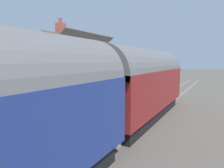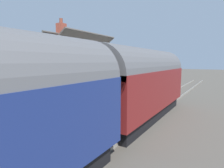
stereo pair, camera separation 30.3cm
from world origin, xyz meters
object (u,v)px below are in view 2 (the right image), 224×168
at_px(planter_bench_right, 133,83).
at_px(station_building, 74,72).
at_px(lamp_post_platform, 141,61).
at_px(bench_platform_end, 131,81).
at_px(bench_mid_platform, 141,79).
at_px(tree_distant, 55,55).
at_px(bench_near_building, 8,106).
at_px(train, 99,93).

bearing_deg(planter_bench_right, station_building, 154.26).
bearing_deg(lamp_post_platform, bench_platform_end, 50.45).
relative_size(bench_platform_end, lamp_post_platform, 0.38).
bearing_deg(planter_bench_right, bench_mid_platform, 10.78).
bearing_deg(planter_bench_right, tree_distant, 118.35).
bearing_deg(lamp_post_platform, station_building, 144.87).
relative_size(bench_mid_platform, planter_bench_right, 1.56).
bearing_deg(bench_platform_end, bench_mid_platform, 1.06).
distance_m(station_building, bench_platform_end, 6.98).
height_order(planter_bench_right, lamp_post_platform, lamp_post_platform).
height_order(station_building, tree_distant, station_building).
xyz_separation_m(bench_mid_platform, lamp_post_platform, (-4.01, -1.65, 2.11)).
bearing_deg(station_building, lamp_post_platform, -35.13).
height_order(bench_mid_platform, tree_distant, tree_distant).
bearing_deg(station_building, bench_near_building, -164.33).
bearing_deg(bench_platform_end, planter_bench_right, -145.06).
relative_size(train, bench_mid_platform, 13.60).
relative_size(station_building, lamp_post_platform, 1.58).
height_order(train, lamp_post_platform, lamp_post_platform).
height_order(bench_platform_end, tree_distant, tree_distant).
relative_size(bench_mid_platform, tree_distant, 0.24).
bearing_deg(station_building, planter_bench_right, -25.74).
distance_m(bench_mid_platform, lamp_post_platform, 4.82).
bearing_deg(station_building, bench_mid_platform, -12.40).
relative_size(station_building, planter_bench_right, 6.47).
distance_m(train, tree_distant, 12.74).
xyz_separation_m(station_building, bench_near_building, (-6.53, -1.83, -1.23)).
relative_size(bench_mid_platform, lamp_post_platform, 0.38).
bearing_deg(tree_distant, bench_mid_platform, -40.40).
xyz_separation_m(bench_near_building, planter_bench_right, (12.17, -0.88, -0.01)).
xyz_separation_m(bench_platform_end, bench_near_building, (-13.08, 0.25, 0.00)).
xyz_separation_m(bench_near_building, tree_distant, (8.42, 6.05, 2.74)).
xyz_separation_m(station_building, bench_platform_end, (6.54, -2.08, -1.23)).
distance_m(station_building, tree_distant, 4.86).
height_order(train, planter_bench_right, train).
distance_m(train, planter_bench_right, 11.38).
height_order(planter_bench_right, tree_distant, tree_distant).
relative_size(lamp_post_platform, tree_distant, 0.64).
bearing_deg(bench_mid_platform, bench_near_building, 179.28).
distance_m(bench_near_building, tree_distant, 10.73).
relative_size(bench_near_building, bench_mid_platform, 1.00).
bearing_deg(tree_distant, station_building, -114.16).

